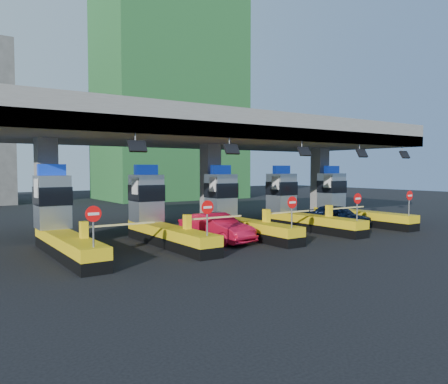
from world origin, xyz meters
TOP-DOWN VIEW (x-y plane):
  - ground at (0.00, 0.00)m, footprint 120.00×120.00m
  - toll_canopy at (0.00, 2.87)m, footprint 28.00×12.09m
  - toll_lane_far_left at (-10.00, 0.28)m, footprint 4.43×8.00m
  - toll_lane_left at (-5.00, 0.28)m, footprint 4.43×8.00m
  - toll_lane_center at (0.00, 0.28)m, footprint 4.43×8.00m
  - toll_lane_right at (5.00, 0.28)m, footprint 4.43×8.00m
  - toll_lane_far_right at (10.00, 0.28)m, footprint 4.43×8.00m
  - bg_building_scaffold at (12.00, 32.00)m, footprint 18.00×12.00m
  - van at (7.80, -0.77)m, footprint 2.55×4.69m
  - red_car at (-2.36, -1.28)m, footprint 2.32×4.88m

SIDE VIEW (x-z plane):
  - ground at x=0.00m, z-range 0.00..0.00m
  - van at x=7.80m, z-range 0.00..1.51m
  - red_car at x=-2.36m, z-range 0.00..1.54m
  - toll_lane_far_left at x=-10.00m, z-range -0.68..3.47m
  - toll_lane_left at x=-5.00m, z-range -0.68..3.47m
  - toll_lane_center at x=0.00m, z-range -0.68..3.47m
  - toll_lane_right at x=5.00m, z-range -0.68..3.47m
  - toll_lane_far_right at x=10.00m, z-range -0.68..3.47m
  - toll_canopy at x=0.00m, z-range 2.63..9.63m
  - bg_building_scaffold at x=12.00m, z-range 0.00..28.00m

